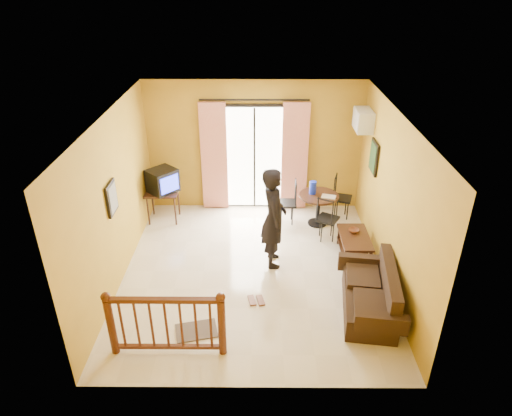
{
  "coord_description": "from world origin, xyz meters",
  "views": [
    {
      "loc": [
        0.09,
        -6.56,
        4.79
      ],
      "look_at": [
        0.05,
        0.2,
        1.17
      ],
      "focal_mm": 32.0,
      "sensor_mm": 36.0,
      "label": 1
    }
  ],
  "objects_px": {
    "sofa": "(372,296)",
    "standing_person": "(274,218)",
    "coffee_table": "(354,243)",
    "television": "(163,181)",
    "dining_table": "(319,201)"
  },
  "relations": [
    {
      "from": "dining_table",
      "to": "standing_person",
      "type": "relative_size",
      "value": 0.44
    },
    {
      "from": "sofa",
      "to": "dining_table",
      "type": "bearing_deg",
      "value": 108.79
    },
    {
      "from": "sofa",
      "to": "standing_person",
      "type": "distance_m",
      "value": 2.09
    },
    {
      "from": "coffee_table",
      "to": "standing_person",
      "type": "relative_size",
      "value": 0.51
    },
    {
      "from": "sofa",
      "to": "standing_person",
      "type": "height_order",
      "value": "standing_person"
    },
    {
      "from": "standing_person",
      "to": "sofa",
      "type": "bearing_deg",
      "value": -135.46
    },
    {
      "from": "coffee_table",
      "to": "television",
      "type": "bearing_deg",
      "value": 160.13
    },
    {
      "from": "dining_table",
      "to": "coffee_table",
      "type": "distance_m",
      "value": 1.32
    },
    {
      "from": "standing_person",
      "to": "television",
      "type": "bearing_deg",
      "value": 50.52
    },
    {
      "from": "coffee_table",
      "to": "standing_person",
      "type": "distance_m",
      "value": 1.64
    },
    {
      "from": "television",
      "to": "sofa",
      "type": "xyz_separation_m",
      "value": [
        3.72,
        -2.86,
        -0.62
      ]
    },
    {
      "from": "television",
      "to": "standing_person",
      "type": "distance_m",
      "value": 2.71
    },
    {
      "from": "dining_table",
      "to": "standing_person",
      "type": "bearing_deg",
      "value": -124.55
    },
    {
      "from": "dining_table",
      "to": "coffee_table",
      "type": "xyz_separation_m",
      "value": [
        0.53,
        -1.18,
        -0.25
      ]
    },
    {
      "from": "sofa",
      "to": "standing_person",
      "type": "bearing_deg",
      "value": 146.54
    }
  ]
}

